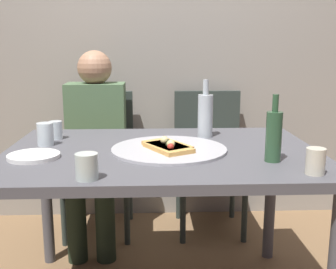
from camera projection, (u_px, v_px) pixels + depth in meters
name	position (u px, v px, depth m)	size (l,w,h in m)	color
back_wall	(157.00, 30.00, 2.83)	(6.00, 0.10, 2.60)	gray
dining_table	(162.00, 168.00, 1.85)	(1.37, 0.96, 0.75)	#4C4C51
pizza_tray	(169.00, 149.00, 1.82)	(0.50, 0.50, 0.01)	#ADADB2
pizza_slice_last	(167.00, 145.00, 1.82)	(0.23, 0.26, 0.05)	tan
pizza_slice_extra	(169.00, 147.00, 1.78)	(0.22, 0.26, 0.05)	tan
wine_bottle	(205.00, 115.00, 2.07)	(0.07, 0.07, 0.29)	#B2BCC1
beer_bottle	(274.00, 135.00, 1.63)	(0.06, 0.06, 0.27)	#2D5133
tumbler_near	(45.00, 134.00, 1.90)	(0.07, 0.07, 0.10)	silver
tumbler_far	(315.00, 161.00, 1.48)	(0.07, 0.07, 0.09)	beige
wine_glass	(87.00, 167.00, 1.42)	(0.08, 0.08, 0.09)	#B7C6BC
short_glass	(56.00, 130.00, 2.03)	(0.06, 0.06, 0.09)	silver
plate_stack	(34.00, 156.00, 1.69)	(0.21, 0.21, 0.02)	white
chair_left	(99.00, 153.00, 2.72)	(0.44, 0.44, 0.90)	#2D3833
chair_right	(209.00, 151.00, 2.75)	(0.44, 0.44, 0.90)	#2D3833
guest_in_sweater	(95.00, 138.00, 2.55)	(0.36, 0.56, 1.17)	#4C6B47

